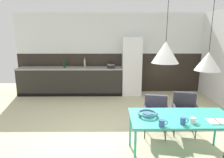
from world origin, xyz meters
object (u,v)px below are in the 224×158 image
object	(u,v)px
bottle_vinegar_dark	(64,64)
pendant_lamp_over_table_near	(165,52)
fruit_bowl	(148,114)
bottle_spice_small	(85,63)
dining_table	(181,120)
refrigerator_column	(131,66)
cooking_pot	(111,66)
mug_dark_espresso	(183,121)
armchair_far_side	(185,108)
open_book	(217,121)
mug_short_terracotta	(193,120)
mug_glass_clear	(162,123)
armchair_near_window	(156,110)
pendant_lamp_over_table_far	(208,61)

from	to	relation	value
bottle_vinegar_dark	pendant_lamp_over_table_near	size ratio (longest dim) A/B	0.27
fruit_bowl	bottle_spice_small	bearing A→B (deg)	111.48
dining_table	bottle_spice_small	size ratio (longest dim) A/B	5.14
pendant_lamp_over_table_near	fruit_bowl	bearing A→B (deg)	161.34
refrigerator_column	cooking_pot	world-z (taller)	refrigerator_column
dining_table	mug_dark_espresso	bearing A→B (deg)	-104.86
dining_table	bottle_spice_small	bearing A→B (deg)	117.96
fruit_bowl	pendant_lamp_over_table_near	bearing A→B (deg)	-18.66
armchair_far_side	bottle_vinegar_dark	distance (m)	4.13
open_book	armchair_far_side	bearing A→B (deg)	94.02
mug_short_terracotta	pendant_lamp_over_table_near	size ratio (longest dim) A/B	0.12
bottle_vinegar_dark	cooking_pot	bearing A→B (deg)	-3.72
mug_short_terracotta	mug_glass_clear	distance (m)	0.50
mug_short_terracotta	mug_glass_clear	xyz separation A→B (m)	(-0.49, -0.10, 0.01)
refrigerator_column	armchair_far_side	xyz separation A→B (m)	(0.82, -2.74, -0.44)
armchair_near_window	pendant_lamp_over_table_near	distance (m)	1.53
mug_dark_espresso	pendant_lamp_over_table_far	bearing A→B (deg)	32.70
mug_short_terracotta	bottle_vinegar_dark	bearing A→B (deg)	125.68
fruit_bowl	mug_dark_espresso	bearing A→B (deg)	-32.38
armchair_near_window	dining_table	bearing A→B (deg)	115.19
open_book	pendant_lamp_over_table_far	xyz separation A→B (m)	(-0.14, 0.18, 0.88)
dining_table	pendant_lamp_over_table_near	size ratio (longest dim) A/B	1.54
bottle_spice_small	pendant_lamp_over_table_far	size ratio (longest dim) A/B	0.27
mug_short_terracotta	pendant_lamp_over_table_far	world-z (taller)	pendant_lamp_over_table_far
bottle_vinegar_dark	armchair_far_side	bearing A→B (deg)	-41.66
dining_table	pendant_lamp_over_table_far	bearing A→B (deg)	-1.18
dining_table	mug_glass_clear	distance (m)	0.52
refrigerator_column	dining_table	world-z (taller)	refrigerator_column
fruit_bowl	mug_glass_clear	world-z (taller)	mug_glass_clear
fruit_bowl	pendant_lamp_over_table_near	size ratio (longest dim) A/B	0.30
armchair_near_window	refrigerator_column	bearing A→B (deg)	-74.65
refrigerator_column	mug_glass_clear	distance (m)	3.97
mug_glass_clear	bottle_spice_small	xyz separation A→B (m)	(-1.61, 4.11, 0.27)
mug_short_terracotta	bottle_vinegar_dark	size ratio (longest dim) A/B	0.44
refrigerator_column	mug_glass_clear	world-z (taller)	refrigerator_column
armchair_near_window	mug_glass_clear	world-z (taller)	mug_glass_clear
dining_table	mug_glass_clear	bearing A→B (deg)	-140.64
fruit_bowl	mug_short_terracotta	bearing A→B (deg)	-22.22
mug_glass_clear	pendant_lamp_over_table_far	distance (m)	1.15
open_book	mug_short_terracotta	size ratio (longest dim) A/B	2.11
refrigerator_column	armchair_near_window	size ratio (longest dim) A/B	2.45
mug_dark_espresso	bottle_spice_small	distance (m)	4.49
open_book	bottle_vinegar_dark	size ratio (longest dim) A/B	0.93
dining_table	mug_glass_clear	world-z (taller)	mug_glass_clear
armchair_far_side	mug_dark_espresso	bearing A→B (deg)	80.55
mug_glass_clear	mug_dark_espresso	world-z (taller)	mug_dark_espresso
fruit_bowl	mug_dark_espresso	distance (m)	0.55
fruit_bowl	mug_short_terracotta	xyz separation A→B (m)	(0.63, -0.26, -0.00)
bottle_spice_small	pendant_lamp_over_table_far	world-z (taller)	pendant_lamp_over_table_far
armchair_near_window	mug_short_terracotta	xyz separation A→B (m)	(0.31, -1.06, 0.27)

